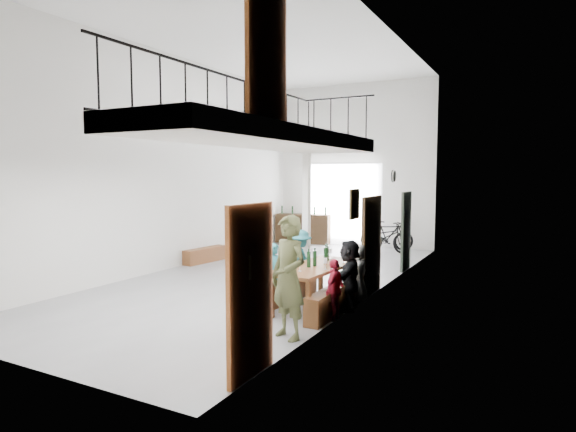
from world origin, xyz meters
The scene contains 24 objects.
floor centered at (0.00, 0.00, 0.00)m, with size 12.00×12.00×0.00m, color slate.
room_walls centered at (0.00, 0.00, 3.55)m, with size 12.00×12.00×12.00m.
gateway_portal centered at (-0.40, 5.94, 1.40)m, with size 2.80×0.08×2.80m, color white.
right_wall_decor centered at (2.70, -1.87, 1.74)m, with size 0.07×8.28×5.07m.
balcony centered at (1.98, -3.13, 2.96)m, with size 1.52×5.62×4.00m.
tasting_table centered at (2.14, -1.83, 0.71)m, with size 0.99×2.15×0.79m.
bench_inner centered at (1.42, -1.73, 0.24)m, with size 0.34×2.11×0.48m, color brown.
bench_wall centered at (2.57, -1.92, 0.23)m, with size 0.27×2.04×0.47m, color brown.
tableware centered at (2.19, -1.67, 0.94)m, with size 0.47×1.48×0.35m.
side_bench centered at (-2.50, 0.96, 0.20)m, with size 0.31×1.43×0.40m, color brown.
oak_barrel centered at (-2.30, 3.73, 0.51)m, with size 0.70×0.70×1.03m.
serving_counter centered at (-1.75, 5.65, 0.51)m, with size 1.95×0.54×1.03m, color #362512.
counter_bottles centered at (-1.75, 5.65, 1.17)m, with size 1.70×0.22×0.28m.
guest_left_a centered at (1.35, -2.50, 0.55)m, with size 0.54×0.35×1.10m, color silver.
guest_left_b centered at (1.39, -2.00, 0.59)m, with size 0.43×0.28×1.17m, color teal.
guest_left_c centered at (1.33, -1.34, 0.54)m, with size 0.53×0.41×1.08m, color silver.
guest_left_d centered at (1.35, -0.85, 0.65)m, with size 0.84×0.48×1.30m, color teal.
guest_right_a centered at (2.72, -2.30, 0.52)m, with size 0.61×0.25×1.03m, color #C2213D.
guest_right_b centered at (2.74, -1.65, 0.64)m, with size 1.18×0.38×1.27m, color black.
guest_right_c centered at (2.68, -1.07, 0.56)m, with size 0.55×0.36×1.12m, color silver.
host_standing centered at (2.46, -3.47, 0.92)m, with size 0.67×0.44×1.84m, color #464A2A.
potted_plant centered at (2.45, 0.30, 0.19)m, with size 0.34×0.29×0.37m, color #1D511B.
bicycle_near centered at (1.40, 5.11, 0.49)m, with size 0.65×1.86×0.98m, color black.
bicycle_far centered at (1.46, 5.26, 0.48)m, with size 0.45×1.61×0.97m, color black.
Camera 1 is at (5.72, -9.67, 2.43)m, focal length 30.00 mm.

